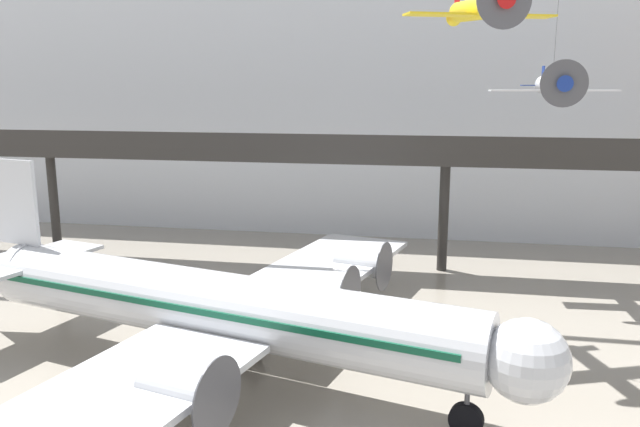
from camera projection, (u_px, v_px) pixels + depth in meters
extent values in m
cube|color=silver|center=(447.00, 82.00, 52.05)|extent=(140.00, 3.00, 26.42)
cube|color=#2D2B28|center=(446.00, 157.00, 41.97)|extent=(110.00, 3.20, 0.90)
cube|color=#2D2B28|center=(447.00, 144.00, 40.29)|extent=(110.00, 0.12, 1.10)
cylinder|color=#2D2B28|center=(54.00, 202.00, 49.21)|extent=(0.70, 0.70, 7.74)
cylinder|color=#2D2B28|center=(443.00, 217.00, 43.77)|extent=(0.70, 0.70, 7.74)
cylinder|color=silver|center=(215.00, 306.00, 27.36)|extent=(23.92, 8.89, 3.10)
sphere|color=silver|center=(527.00, 361.00, 21.96)|extent=(3.04, 3.04, 3.04)
cone|color=silver|center=(4.00, 265.00, 32.78)|extent=(4.61, 3.76, 2.85)
cube|color=#0F4C33|center=(215.00, 300.00, 27.30)|extent=(22.32, 8.54, 0.28)
cube|color=silver|center=(320.00, 269.00, 35.33)|extent=(9.15, 16.18, 0.28)
cube|color=silver|center=(67.00, 427.00, 19.00)|extent=(9.15, 16.18, 0.28)
cylinder|color=silver|center=(322.00, 289.00, 31.65)|extent=(3.06, 2.13, 1.49)
cylinder|color=#4C4C51|center=(350.00, 294.00, 31.02)|extent=(0.76, 2.75, 2.83)
cylinder|color=silver|center=(359.00, 263.00, 36.26)|extent=(3.06, 2.13, 1.49)
cylinder|color=#4C4C51|center=(384.00, 267.00, 35.63)|extent=(0.76, 2.75, 2.83)
cylinder|color=silver|center=(180.00, 389.00, 21.29)|extent=(3.06, 2.13, 1.49)
cylinder|color=#4C4C51|center=(218.00, 398.00, 20.66)|extent=(0.76, 2.75, 2.83)
cube|color=silver|center=(14.00, 202.00, 31.57)|extent=(3.01, 0.95, 4.34)
cube|color=silver|center=(24.00, 262.00, 32.07)|extent=(4.95, 8.56, 0.20)
cylinder|color=#4C4C51|center=(467.00, 405.00, 23.22)|extent=(0.20, 0.20, 1.21)
cylinder|color=black|center=(466.00, 420.00, 23.35)|extent=(1.35, 0.69, 1.30)
cylinder|color=#4C4C51|center=(251.00, 333.00, 29.89)|extent=(0.20, 0.20, 1.21)
cylinder|color=black|center=(251.00, 345.00, 30.01)|extent=(1.35, 0.69, 1.30)
cylinder|color=#4C4C51|center=(188.00, 376.00, 25.48)|extent=(0.20, 0.20, 1.21)
cylinder|color=black|center=(189.00, 390.00, 25.60)|extent=(1.35, 0.69, 1.30)
cylinder|color=silver|center=(552.00, 85.00, 37.90)|extent=(1.33, 5.05, 1.21)
cone|color=navy|center=(563.00, 84.00, 35.35)|extent=(0.97, 0.88, 0.93)
cylinder|color=#4C4C51|center=(564.00, 83.00, 35.17)|extent=(2.67, 0.20, 2.67)
cone|color=silver|center=(543.00, 87.00, 40.26)|extent=(0.95, 1.41, 0.92)
cube|color=silver|center=(553.00, 91.00, 37.66)|extent=(7.56, 1.66, 0.10)
cube|color=navy|center=(543.00, 76.00, 40.42)|extent=(0.10, 0.61, 1.23)
cube|color=navy|center=(542.00, 85.00, 40.54)|extent=(2.70, 0.77, 0.06)
cylinder|color=slate|center=(558.00, 9.00, 37.00)|extent=(0.04, 0.04, 7.81)
cylinder|color=yellow|center=(478.00, 9.00, 29.56)|extent=(2.65, 4.90, 1.26)
cone|color=yellow|center=(459.00, 17.00, 31.85)|extent=(1.27, 1.55, 0.92)
cube|color=yellow|center=(480.00, 15.00, 29.34)|extent=(7.23, 3.67, 0.10)
cube|color=red|center=(457.00, 3.00, 31.99)|extent=(0.26, 0.57, 1.20)
cube|color=red|center=(457.00, 15.00, 32.11)|extent=(2.64, 1.46, 0.06)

